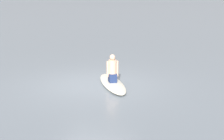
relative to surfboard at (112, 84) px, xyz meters
name	(u,v)px	position (x,y,z in m)	size (l,w,h in m)	color
ground_plane	(94,85)	(0.18, -0.59, -0.06)	(400.00, 400.00, 0.00)	gray
surfboard	(112,84)	(0.00, 0.00, 0.00)	(2.66, 0.65, 0.12)	silver
person_paddler	(112,70)	(0.00, 0.00, 0.48)	(0.39, 0.37, 0.92)	navy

